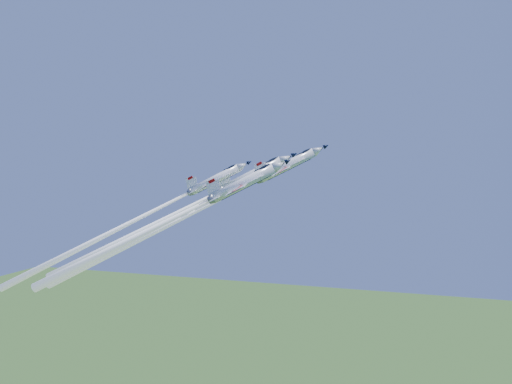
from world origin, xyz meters
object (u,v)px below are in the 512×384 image
(jet_lead, at_px, (188,215))
(jet_right, at_px, (164,223))
(jet_left, at_px, (174,215))
(jet_slot, at_px, (127,224))

(jet_lead, xyz_separation_m, jet_right, (-1.38, -7.52, -0.88))
(jet_lead, xyz_separation_m, jet_left, (-6.40, 6.60, -0.78))
(jet_left, bearing_deg, jet_slot, -56.23)
(jet_right, bearing_deg, jet_left, -172.35)
(jet_right, relative_size, jet_slot, 0.94)
(jet_lead, height_order, jet_right, jet_lead)
(jet_slot, bearing_deg, jet_left, 123.77)
(jet_lead, distance_m, jet_slot, 13.59)
(jet_lead, distance_m, jet_right, 7.69)
(jet_lead, height_order, jet_slot, jet_lead)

